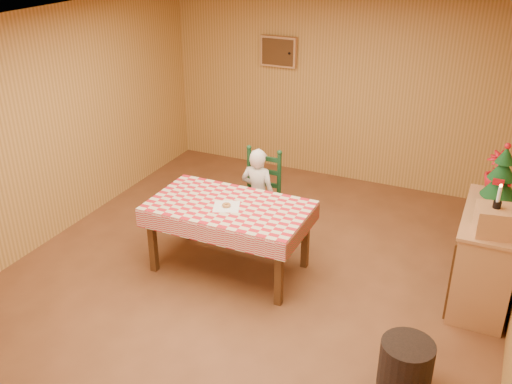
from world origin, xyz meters
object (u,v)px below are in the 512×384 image
shelf_unit (485,256)px  ladder_chair (260,197)px  christmas_tree (502,176)px  storage_bin (406,365)px  dining_table (229,212)px  seated_child (258,195)px  crate (494,221)px

shelf_unit → ladder_chair: bearing=175.4°
christmas_tree → storage_bin: christmas_tree is taller
dining_table → seated_child: (0.00, 0.73, -0.13)m
shelf_unit → storage_bin: size_ratio=2.90×
ladder_chair → crate: size_ratio=3.60×
shelf_unit → storage_bin: bearing=-105.5°
seated_child → crate: bearing=167.7°
seated_child → christmas_tree: size_ratio=1.81×
dining_table → shelf_unit: size_ratio=1.34×
dining_table → christmas_tree: bearing=18.5°
dining_table → christmas_tree: 2.68m
seated_child → ladder_chair: bearing=-90.0°
seated_child → christmas_tree: (2.50, 0.11, 0.65)m
seated_child → shelf_unit: bearing=176.7°
dining_table → storage_bin: dining_table is taller
dining_table → crate: bearing=4.3°
dining_table → shelf_unit: bearing=13.3°
seated_child → crate: 2.60m
dining_table → storage_bin: 2.32m
shelf_unit → christmas_tree: size_ratio=2.00×
dining_table → storage_bin: bearing=-25.1°
crate → storage_bin: bearing=-110.9°
shelf_unit → seated_child: bearing=176.7°
crate → shelf_unit: bearing=91.2°
crate → christmas_tree: bearing=90.0°
seated_child → storage_bin: (2.06, -1.69, -0.35)m
seated_child → storage_bin: seated_child is taller
seated_child → shelf_unit: seated_child is taller
crate → dining_table: bearing=-175.7°
seated_child → storage_bin: size_ratio=2.63×
ladder_chair → seated_child: bearing=-90.0°
crate → christmas_tree: 0.67m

